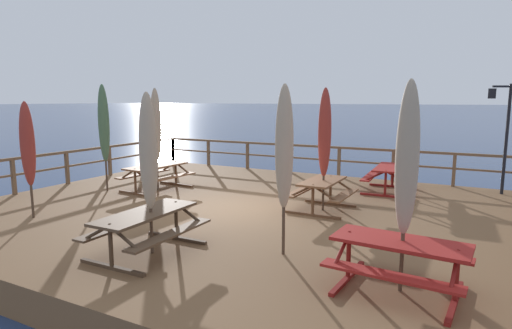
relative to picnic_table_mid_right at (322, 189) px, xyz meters
The scene contains 17 objects.
ground_plane 2.37m from the picnic_table_mid_right, 160.12° to the right, with size 600.00×600.00×0.00m, color navy.
wooden_deck 2.24m from the picnic_table_mid_right, 160.12° to the right, with size 13.47×11.23×0.61m, color brown.
railing_waterside_far 5.15m from the picnic_table_mid_right, 112.26° to the left, with size 13.27×0.10×1.09m.
railing_side_left 8.56m from the picnic_table_mid_right, behind, with size 0.10×11.03×1.09m.
picnic_table_mid_right is the anchor object (origin of this frame).
picnic_table_back_right 4.72m from the picnic_table_mid_right, 112.48° to the right, with size 1.41×2.06×0.78m.
picnic_table_front_right 5.31m from the picnic_table_mid_right, behind, with size 1.57×2.16×0.78m.
picnic_table_front_left 3.17m from the picnic_table_mid_right, 70.06° to the left, with size 1.48×1.92×0.78m.
picnic_table_mid_centre 4.58m from the picnic_table_mid_right, 57.15° to the right, with size 1.96×1.52×0.78m.
patio_umbrella_tall_front 1.39m from the picnic_table_mid_right, ahead, with size 0.32×0.32×3.04m.
patio_umbrella_short_front 4.83m from the picnic_table_mid_right, 111.80° to the right, with size 0.32×0.32×2.89m.
patio_umbrella_tall_back_left 5.49m from the picnic_table_mid_right, behind, with size 0.32×0.32×3.10m.
patio_umbrella_tall_mid_left 6.76m from the picnic_table_mid_right, behind, with size 0.32×0.32×3.21m.
patio_umbrella_short_back 4.79m from the picnic_table_mid_right, 56.71° to the right, with size 0.32×0.32×3.04m.
patio_umbrella_tall_back_right 7.04m from the picnic_table_mid_right, 146.42° to the right, with size 0.32×0.32×2.72m.
patio_umbrella_short_mid 3.57m from the picnic_table_mid_right, 82.97° to the right, with size 0.32×0.32×3.03m.
lamp_post_hooked 5.89m from the picnic_table_mid_right, 46.30° to the left, with size 0.61×0.44×3.20m.
Camera 1 is at (5.32, -9.24, 3.36)m, focal length 29.71 mm.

